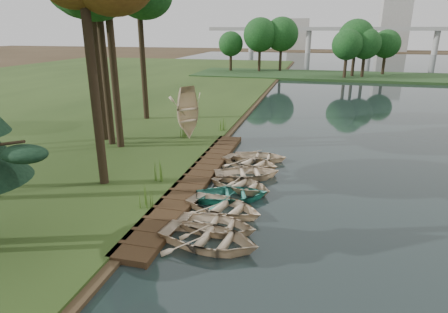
% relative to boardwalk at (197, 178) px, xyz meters
% --- Properties ---
extents(ground, '(300.00, 300.00, 0.00)m').
position_rel_boardwalk_xyz_m(ground, '(1.60, 0.00, -0.15)').
color(ground, '#3D2F1D').
extents(boardwalk, '(1.60, 16.00, 0.30)m').
position_rel_boardwalk_xyz_m(boardwalk, '(0.00, 0.00, 0.00)').
color(boardwalk, '#372515').
rests_on(boardwalk, ground).
extents(peninsula, '(50.00, 14.00, 0.45)m').
position_rel_boardwalk_xyz_m(peninsula, '(9.60, 50.00, 0.08)').
color(peninsula, '#23401C').
rests_on(peninsula, ground).
extents(far_trees, '(45.60, 5.60, 8.80)m').
position_rel_boardwalk_xyz_m(far_trees, '(6.27, 50.00, 6.28)').
color(far_trees, black).
rests_on(far_trees, peninsula).
extents(bridge, '(95.90, 4.00, 8.60)m').
position_rel_boardwalk_xyz_m(bridge, '(13.91, 120.00, 6.93)').
color(bridge, '#A5A5A0').
rests_on(bridge, ground).
extents(building_a, '(10.00, 8.00, 18.00)m').
position_rel_boardwalk_xyz_m(building_a, '(31.60, 140.00, 8.85)').
color(building_a, '#A5A5A0').
rests_on(building_a, ground).
extents(building_b, '(8.00, 8.00, 12.00)m').
position_rel_boardwalk_xyz_m(building_b, '(-3.40, 145.00, 5.85)').
color(building_b, '#A5A5A0').
rests_on(building_b, ground).
extents(rowboat_0, '(4.25, 3.33, 0.80)m').
position_rel_boardwalk_xyz_m(rowboat_0, '(2.44, -6.09, 0.30)').
color(rowboat_0, beige).
rests_on(rowboat_0, water).
extents(rowboat_1, '(3.46, 2.59, 0.68)m').
position_rel_boardwalk_xyz_m(rowboat_1, '(2.41, -4.96, 0.24)').
color(rowboat_1, beige).
rests_on(rowboat_1, water).
extents(rowboat_2, '(4.21, 3.54, 0.74)m').
position_rel_boardwalk_xyz_m(rowboat_2, '(2.34, -3.35, 0.27)').
color(rowboat_2, beige).
rests_on(rowboat_2, water).
extents(rowboat_3, '(4.01, 3.41, 0.70)m').
position_rel_boardwalk_xyz_m(rowboat_3, '(2.39, -1.97, 0.25)').
color(rowboat_3, teal).
rests_on(rowboat_3, water).
extents(rowboat_4, '(3.95, 3.44, 0.68)m').
position_rel_boardwalk_xyz_m(rowboat_4, '(2.58, -0.67, 0.24)').
color(rowboat_4, beige).
rests_on(rowboat_4, water).
extents(rowboat_5, '(4.24, 3.64, 0.74)m').
position_rel_boardwalk_xyz_m(rowboat_5, '(2.56, 0.91, 0.27)').
color(rowboat_5, beige).
rests_on(rowboat_5, water).
extents(rowboat_6, '(4.23, 3.68, 0.73)m').
position_rel_boardwalk_xyz_m(rowboat_6, '(2.43, 2.76, 0.27)').
color(rowboat_6, beige).
rests_on(rowboat_6, water).
extents(rowboat_7, '(3.35, 2.48, 0.67)m').
position_rel_boardwalk_xyz_m(rowboat_7, '(2.81, 3.93, 0.23)').
color(rowboat_7, beige).
rests_on(rowboat_7, water).
extents(stored_rowboat, '(4.62, 4.40, 0.78)m').
position_rel_boardwalk_xyz_m(stored_rowboat, '(-2.85, 6.78, 0.54)').
color(stored_rowboat, beige).
rests_on(stored_rowboat, bank).
extents(reeds_0, '(0.60, 0.60, 0.95)m').
position_rel_boardwalk_xyz_m(reeds_0, '(-1.00, -4.11, 0.63)').
color(reeds_0, '#3F661E').
rests_on(reeds_0, bank).
extents(reeds_1, '(0.60, 0.60, 1.12)m').
position_rel_boardwalk_xyz_m(reeds_1, '(-1.69, -0.99, 0.71)').
color(reeds_1, '#3F661E').
rests_on(reeds_1, bank).
extents(reeds_2, '(0.60, 0.60, 1.06)m').
position_rel_boardwalk_xyz_m(reeds_2, '(-3.38, 6.99, 0.68)').
color(reeds_2, '#3F661E').
rests_on(reeds_2, bank).
extents(reeds_3, '(0.60, 0.60, 0.98)m').
position_rel_boardwalk_xyz_m(reeds_3, '(-1.00, 9.59, 0.64)').
color(reeds_3, '#3F661E').
rests_on(reeds_3, bank).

